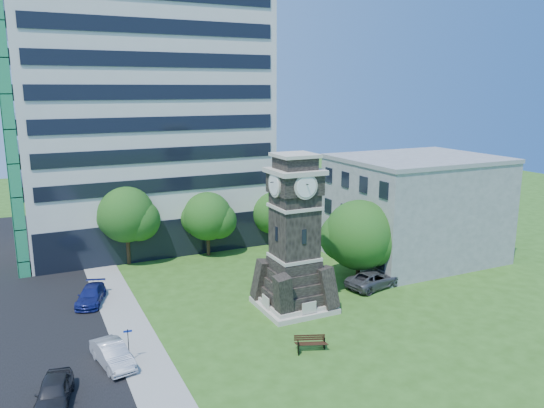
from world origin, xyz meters
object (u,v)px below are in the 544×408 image
clock_tower (294,243)px  car_street_south (54,392)px  park_bench (311,342)px  street_sign (128,342)px  car_street_mid (113,354)px  car_street_north (91,295)px  car_east_lot (374,279)px

clock_tower → car_street_south: 19.51m
park_bench → clock_tower: bearing=92.9°
street_sign → car_street_mid: bearing=-176.7°
car_street_north → car_east_lot: size_ratio=0.84×
car_street_north → street_sign: size_ratio=2.02×
car_street_north → car_east_lot: car_east_lot is taller
car_street_south → car_east_lot: size_ratio=0.81×
car_street_mid → car_street_north: bearing=78.5°
clock_tower → park_bench: clock_tower is taller
car_street_south → car_east_lot: bearing=27.0°
clock_tower → car_street_south: (-18.00, -6.01, -4.54)m
street_sign → car_east_lot: bearing=16.9°
car_street_south → car_street_mid: 4.65m
clock_tower → car_street_north: bearing=151.5°
car_street_south → park_bench: 15.74m
car_street_south → car_east_lot: (26.31, 6.84, 0.01)m
car_east_lot → park_bench: 13.01m
park_bench → car_street_north: bearing=151.5°
clock_tower → street_sign: bearing=-167.0°
clock_tower → car_street_north: 16.99m
car_east_lot → park_bench: bearing=113.4°
car_east_lot → car_street_mid: bearing=87.6°
car_street_mid → car_street_north: 10.85m
car_street_north → park_bench: (12.09, -14.52, -0.09)m
car_street_south → car_street_mid: size_ratio=0.99×
car_east_lot → street_sign: (-21.72, -3.94, 0.65)m
car_street_mid → street_sign: street_sign is taller
car_street_mid → street_sign: 1.21m
car_street_mid → park_bench: 12.67m
clock_tower → car_street_south: clock_tower is taller
car_street_mid → clock_tower: bearing=0.7°
car_street_south → car_east_lot: car_east_lot is taller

